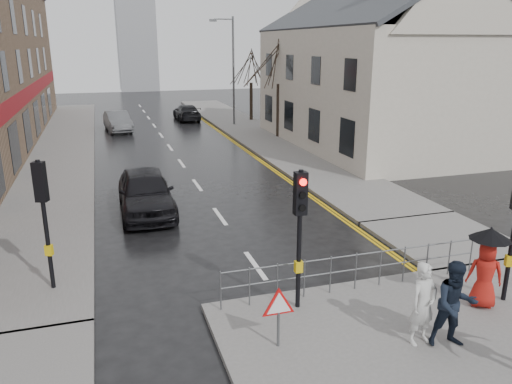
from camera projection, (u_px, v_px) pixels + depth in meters
ground at (293, 317)px, 11.84m from camera, size 120.00×120.00×0.00m
near_pavement at (507, 382)px, 9.47m from camera, size 10.00×9.00×0.14m
left_pavement at (61, 146)px, 31.01m from camera, size 4.00×44.00×0.14m
right_pavement at (251, 131)px, 36.54m from camera, size 4.00×40.00×0.14m
pavement_bridge_right at (444, 238)px, 16.41m from camera, size 4.00×4.20×0.14m
building_right_cream at (371, 68)px, 30.35m from camera, size 9.00×16.40×10.10m
church_tower at (135, 21)px, 66.40m from camera, size 5.00×5.00×18.00m
traffic_signal_near_left at (300, 216)px, 11.37m from camera, size 0.28×0.27×3.40m
traffic_signal_far_left at (43, 203)px, 12.31m from camera, size 0.34×0.33×3.40m
guard_railing_front at (356, 263)px, 12.69m from camera, size 7.14×0.04×1.00m
warning_sign at (279, 308)px, 10.21m from camera, size 0.80×0.07×1.35m
street_lamp at (231, 64)px, 37.76m from camera, size 1.83×0.25×8.00m
tree_near at (279, 61)px, 32.62m from camera, size 2.40×2.40×6.58m
tree_far at (251, 67)px, 40.29m from camera, size 2.40×2.40×5.64m
pedestrian_a at (423, 304)px, 10.34m from camera, size 0.73×0.55×1.81m
pedestrian_b at (455, 305)px, 10.23m from camera, size 1.06×0.91×1.89m
pedestrian_with_umbrella at (486, 264)px, 11.76m from camera, size 0.97×0.96×2.00m
car_parked at (146, 192)px, 18.87m from camera, size 2.02×4.93×1.68m
car_mid at (118, 122)px, 36.53m from camera, size 2.07×4.54×1.44m
car_far at (187, 112)px, 41.86m from camera, size 1.83×4.51×1.31m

